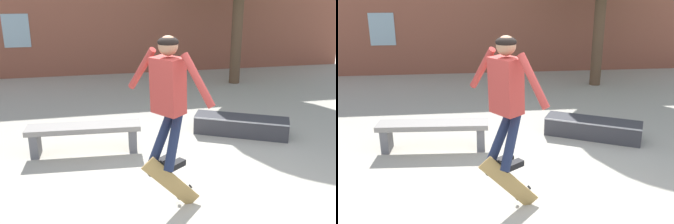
% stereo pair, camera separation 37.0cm
% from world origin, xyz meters
% --- Properties ---
extents(ground_plane, '(40.00, 40.00, 0.00)m').
position_xyz_m(ground_plane, '(0.00, 0.00, 0.00)').
color(ground_plane, '#B2AD9E').
extents(building_backdrop, '(14.02, 0.52, 5.08)m').
position_xyz_m(building_backdrop, '(0.02, 7.66, 1.97)').
color(building_backdrop, '#93513D').
rests_on(building_backdrop, ground_plane).
extents(park_bench, '(1.74, 0.48, 0.45)m').
position_xyz_m(park_bench, '(-1.51, 1.99, 0.33)').
color(park_bench, gray).
rests_on(park_bench, ground_plane).
extents(skate_ledge, '(1.62, 1.12, 0.33)m').
position_xyz_m(skate_ledge, '(1.15, 2.19, 0.16)').
color(skate_ledge, '#38383D').
rests_on(skate_ledge, ground_plane).
extents(skater, '(0.78, 1.04, 1.48)m').
position_xyz_m(skater, '(-0.56, 0.24, 1.40)').
color(skater, '#B23833').
extents(skateboard_flipping, '(0.71, 0.15, 0.73)m').
position_xyz_m(skateboard_flipping, '(-0.52, 0.21, 0.33)').
color(skateboard_flipping, '#AD894C').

